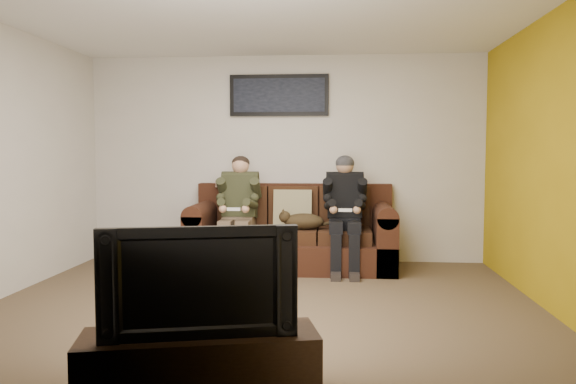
# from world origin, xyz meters

# --- Properties ---
(floor) EXTENTS (5.00, 5.00, 0.00)m
(floor) POSITION_xyz_m (0.00, 0.00, 0.00)
(floor) COLOR brown
(floor) RESTS_ON ground
(ceiling) EXTENTS (5.00, 5.00, 0.00)m
(ceiling) POSITION_xyz_m (0.00, 0.00, 2.60)
(ceiling) COLOR silver
(ceiling) RESTS_ON ground
(wall_back) EXTENTS (5.00, 0.00, 5.00)m
(wall_back) POSITION_xyz_m (0.00, 2.25, 1.30)
(wall_back) COLOR beige
(wall_back) RESTS_ON ground
(wall_front) EXTENTS (5.00, 0.00, 5.00)m
(wall_front) POSITION_xyz_m (0.00, -2.25, 1.30)
(wall_front) COLOR beige
(wall_front) RESTS_ON ground
(wall_right) EXTENTS (0.00, 4.50, 4.50)m
(wall_right) POSITION_xyz_m (2.50, 0.00, 1.30)
(wall_right) COLOR beige
(wall_right) RESTS_ON ground
(accent_wall_right) EXTENTS (0.00, 4.50, 4.50)m
(accent_wall_right) POSITION_xyz_m (2.49, 0.00, 1.30)
(accent_wall_right) COLOR #B39211
(accent_wall_right) RESTS_ON ground
(sofa) EXTENTS (2.42, 1.04, 0.99)m
(sofa) POSITION_xyz_m (0.13, 1.84, 0.37)
(sofa) COLOR #371B10
(sofa) RESTS_ON ground
(throw_pillow) EXTENTS (0.46, 0.22, 0.46)m
(throw_pillow) POSITION_xyz_m (0.13, 1.88, 0.70)
(throw_pillow) COLOR #92885F
(throw_pillow) RESTS_ON sofa
(throw_blanket) EXTENTS (0.49, 0.24, 0.09)m
(throw_blanket) POSITION_xyz_m (-0.61, 2.14, 0.99)
(throw_blanket) COLOR gray
(throw_blanket) RESTS_ON sofa
(person_left) EXTENTS (0.51, 0.87, 1.34)m
(person_left) POSITION_xyz_m (-0.50, 1.63, 0.76)
(person_left) COLOR brown
(person_left) RESTS_ON sofa
(person_right) EXTENTS (0.51, 0.86, 1.35)m
(person_right) POSITION_xyz_m (0.75, 1.63, 0.77)
(person_right) COLOR black
(person_right) RESTS_ON sofa
(cat) EXTENTS (0.66, 0.26, 0.24)m
(cat) POSITION_xyz_m (0.26, 1.61, 0.58)
(cat) COLOR #44331A
(cat) RESTS_ON sofa
(framed_poster) EXTENTS (1.25, 0.05, 0.52)m
(framed_poster) POSITION_xyz_m (-0.07, 2.22, 2.10)
(framed_poster) COLOR black
(framed_poster) RESTS_ON wall_back
(tv_stand) EXTENTS (1.34, 0.70, 0.40)m
(tv_stand) POSITION_xyz_m (-0.08, -1.95, 0.20)
(tv_stand) COLOR black
(tv_stand) RESTS_ON ground
(television) EXTENTS (1.04, 0.37, 0.59)m
(television) POSITION_xyz_m (-0.08, -1.95, 0.70)
(television) COLOR black
(television) RESTS_ON tv_stand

